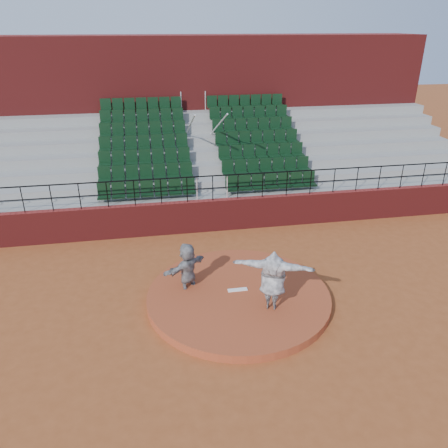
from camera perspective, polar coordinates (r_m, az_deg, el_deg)
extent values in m
plane|color=brown|center=(13.46, 1.90, -9.86)|extent=(90.00, 90.00, 0.00)
cylinder|color=#9C4123|center=(13.39, 1.90, -9.43)|extent=(5.50, 5.50, 0.25)
cube|color=white|center=(13.43, 1.78, -8.58)|extent=(0.60, 0.15, 0.03)
cube|color=maroon|center=(17.45, -1.44, 1.16)|extent=(24.00, 0.30, 1.30)
cylinder|color=black|center=(16.86, -1.50, 6.31)|extent=(24.00, 0.05, 0.05)
cylinder|color=black|center=(17.02, -1.48, 4.71)|extent=(24.00, 0.04, 0.04)
cylinder|color=black|center=(17.48, -24.83, 2.89)|extent=(0.04, 0.04, 1.00)
cylinder|color=black|center=(17.24, -21.63, 3.18)|extent=(0.04, 0.04, 1.00)
cylinder|color=black|center=(17.06, -18.35, 3.46)|extent=(0.04, 0.04, 1.00)
cylinder|color=black|center=(16.93, -15.01, 3.73)|extent=(0.04, 0.04, 1.00)
cylinder|color=black|center=(16.87, -11.63, 4.00)|extent=(0.04, 0.04, 1.00)
cylinder|color=black|center=(16.86, -8.23, 4.25)|extent=(0.04, 0.04, 1.00)
cylinder|color=black|center=(16.91, -4.84, 4.49)|extent=(0.04, 0.04, 1.00)
cylinder|color=black|center=(17.02, -1.48, 4.71)|extent=(0.04, 0.04, 1.00)
cylinder|color=black|center=(17.19, 1.83, 4.91)|extent=(0.04, 0.04, 1.00)
cylinder|color=black|center=(17.41, 5.06, 5.09)|extent=(0.04, 0.04, 1.00)
cylinder|color=black|center=(17.69, 8.21, 5.25)|extent=(0.04, 0.04, 1.00)
cylinder|color=black|center=(18.02, 11.25, 5.39)|extent=(0.04, 0.04, 1.00)
cylinder|color=black|center=(18.40, 14.17, 5.51)|extent=(0.04, 0.04, 1.00)
cylinder|color=black|center=(18.82, 16.98, 5.61)|extent=(0.04, 0.04, 1.00)
cylinder|color=black|center=(19.29, 19.65, 5.70)|extent=(0.04, 0.04, 1.00)
cylinder|color=black|center=(19.79, 22.19, 5.77)|extent=(0.04, 0.04, 1.00)
cylinder|color=black|center=(20.33, 24.60, 5.82)|extent=(0.04, 0.04, 1.00)
cylinder|color=black|center=(20.91, 26.89, 5.86)|extent=(0.04, 0.04, 1.00)
cube|color=gray|center=(17.97, -1.72, 1.89)|extent=(24.00, 0.85, 1.30)
cube|color=black|center=(17.45, -10.02, 4.36)|extent=(3.85, 0.48, 0.72)
cube|color=black|center=(18.13, 6.19, 5.38)|extent=(3.85, 0.48, 0.72)
cube|color=gray|center=(18.68, -2.12, 3.46)|extent=(24.00, 0.85, 1.70)
cube|color=black|center=(18.13, -10.16, 6.47)|extent=(3.85, 0.48, 0.72)
cube|color=black|center=(18.78, 5.53, 7.39)|extent=(3.85, 0.48, 0.72)
cube|color=gray|center=(19.40, -2.48, 4.91)|extent=(24.00, 0.85, 2.10)
cube|color=black|center=(18.82, -10.29, 8.42)|extent=(3.85, 0.48, 0.72)
cube|color=black|center=(19.45, 4.92, 9.26)|extent=(3.85, 0.48, 0.72)
cube|color=gray|center=(20.13, -2.83, 6.26)|extent=(24.00, 0.85, 2.50)
cube|color=black|center=(19.54, -10.41, 10.23)|extent=(3.85, 0.48, 0.72)
cube|color=black|center=(20.14, 4.34, 11.00)|extent=(3.85, 0.48, 0.72)
cube|color=gray|center=(20.87, -3.15, 7.51)|extent=(24.00, 0.85, 2.90)
cube|color=black|center=(20.27, -10.53, 11.92)|extent=(3.85, 0.48, 0.72)
cube|color=black|center=(20.85, 3.80, 12.63)|extent=(3.85, 0.48, 0.72)
cube|color=gray|center=(21.62, -3.45, 8.67)|extent=(24.00, 0.85, 3.30)
cube|color=black|center=(21.02, -10.63, 13.48)|extent=(3.85, 0.48, 0.72)
cube|color=black|center=(21.59, 3.28, 14.14)|extent=(3.85, 0.48, 0.72)
cube|color=gray|center=(22.38, -3.73, 9.76)|extent=(24.00, 0.85, 3.70)
cube|color=black|center=(21.79, -10.74, 14.94)|extent=(3.85, 0.48, 0.72)
cube|color=black|center=(22.33, 2.80, 15.56)|extent=(3.85, 0.48, 0.72)
cylinder|color=silver|center=(19.48, -4.75, 12.15)|extent=(0.06, 5.97, 2.46)
cylinder|color=silver|center=(19.63, -1.18, 12.32)|extent=(0.06, 5.97, 2.46)
cube|color=maroon|center=(23.88, -4.40, 14.88)|extent=(24.00, 3.00, 7.10)
imported|color=black|center=(12.28, 6.38, -7.28)|extent=(2.31, 1.42, 1.82)
imported|color=black|center=(13.37, -4.80, -5.88)|extent=(1.57, 1.33, 1.70)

